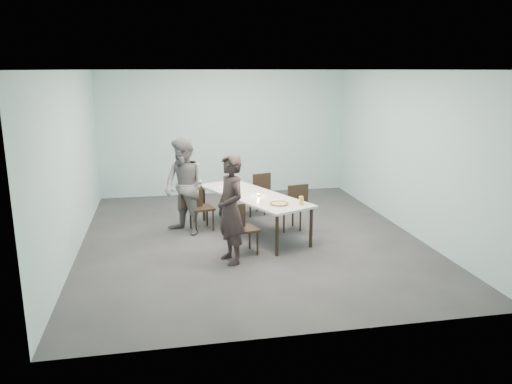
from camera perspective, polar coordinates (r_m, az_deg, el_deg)
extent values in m
plane|color=#333335|center=(9.19, -0.65, -5.26)|extent=(7.00, 7.00, 0.00)
cube|color=#A9D2D5|center=(12.24, -3.64, 6.74)|extent=(6.00, 0.02, 3.00)
cube|color=#A9D2D5|center=(5.49, 5.88, -2.17)|extent=(6.00, 0.02, 3.00)
cube|color=#A9D2D5|center=(8.80, -20.31, 3.11)|extent=(0.02, 7.00, 3.00)
cube|color=#A9D2D5|center=(9.80, 16.90, 4.39)|extent=(0.02, 7.00, 3.00)
cube|color=white|center=(8.69, -0.71, 13.79)|extent=(6.00, 7.00, 0.02)
cube|color=white|center=(9.27, -0.34, -0.38)|extent=(1.89, 2.74, 0.04)
cylinder|color=black|center=(8.22, 2.42, -4.99)|extent=(0.06, 0.06, 0.71)
cylinder|color=black|center=(10.18, -5.98, -1.34)|extent=(0.06, 0.06, 0.71)
cylinder|color=black|center=(8.67, 6.31, -4.05)|extent=(0.06, 0.06, 0.71)
cylinder|color=black|center=(10.55, -2.47, -0.74)|extent=(0.06, 0.06, 0.71)
cube|color=black|center=(8.31, -1.37, -4.24)|extent=(0.50, 0.50, 0.04)
cube|color=black|center=(8.17, -2.62, -2.80)|extent=(0.42, 0.13, 0.40)
cylinder|color=black|center=(8.17, -2.03, -6.23)|extent=(0.04, 0.04, 0.41)
cylinder|color=black|center=(8.47, -2.87, -5.50)|extent=(0.04, 0.04, 0.41)
cylinder|color=black|center=(8.29, 0.17, -5.91)|extent=(0.04, 0.04, 0.41)
cylinder|color=black|center=(8.59, -0.73, -5.21)|extent=(0.04, 0.04, 0.41)
cube|color=black|center=(9.59, -6.25, -1.84)|extent=(0.51, 0.51, 0.04)
cube|color=black|center=(9.47, -7.37, -0.57)|extent=(0.42, 0.14, 0.40)
cylinder|color=black|center=(9.44, -6.84, -3.52)|extent=(0.04, 0.04, 0.41)
cylinder|color=black|center=(9.75, -7.49, -2.98)|extent=(0.04, 0.04, 0.41)
cylinder|color=black|center=(9.55, -4.91, -3.27)|extent=(0.04, 0.04, 0.41)
cylinder|color=black|center=(9.86, -5.61, -2.74)|extent=(0.04, 0.04, 0.41)
cube|color=black|center=(9.56, 3.76, -1.83)|extent=(0.48, 0.48, 0.04)
cube|color=black|center=(9.58, 4.81, -0.33)|extent=(0.42, 0.11, 0.40)
cylinder|color=black|center=(9.84, 4.23, -2.74)|extent=(0.04, 0.04, 0.41)
cylinder|color=black|center=(9.55, 5.09, -3.28)|extent=(0.04, 0.04, 0.41)
cylinder|color=black|center=(9.71, 2.41, -2.95)|extent=(0.04, 0.04, 0.41)
cylinder|color=black|center=(9.41, 3.22, -3.51)|extent=(0.04, 0.04, 0.41)
cube|color=black|center=(10.54, -0.25, -0.31)|extent=(0.52, 0.52, 0.04)
cube|color=black|center=(10.57, 0.66, 1.07)|extent=(0.41, 0.16, 0.40)
cylinder|color=black|center=(10.82, 0.14, -1.17)|extent=(0.04, 0.04, 0.41)
cylinder|color=black|center=(10.53, 0.99, -1.60)|extent=(0.04, 0.04, 0.41)
cylinder|color=black|center=(10.67, -1.48, -1.39)|extent=(0.04, 0.04, 0.41)
cylinder|color=black|center=(10.38, -0.66, -1.83)|extent=(0.04, 0.04, 0.41)
imported|color=black|center=(7.83, -2.92, -1.99)|extent=(0.60, 0.74, 1.75)
imported|color=slate|center=(9.31, -8.16, 0.60)|extent=(1.08, 1.11, 1.80)
cylinder|color=white|center=(8.55, 2.65, -1.45)|extent=(0.34, 0.34, 0.01)
cylinder|color=#E6D182|center=(8.54, 2.65, -1.36)|extent=(0.30, 0.30, 0.01)
torus|color=brown|center=(8.54, 2.65, -1.33)|extent=(0.32, 0.32, 0.03)
cylinder|color=white|center=(8.89, 2.84, -0.86)|extent=(0.18, 0.18, 0.01)
cylinder|color=gold|center=(8.56, 5.18, -0.98)|extent=(0.08, 0.08, 0.15)
cylinder|color=silver|center=(8.64, 5.23, -1.06)|extent=(0.08, 0.08, 0.09)
cylinder|color=silver|center=(9.11, 0.25, -0.39)|extent=(0.06, 0.06, 0.03)
cylinder|color=orange|center=(9.11, 0.25, -0.24)|extent=(0.04, 0.04, 0.01)
cylinder|color=gold|center=(9.82, -2.68, 0.78)|extent=(0.07, 0.07, 0.08)
cube|color=silver|center=(9.83, -3.47, 0.55)|extent=(0.36, 0.32, 0.01)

